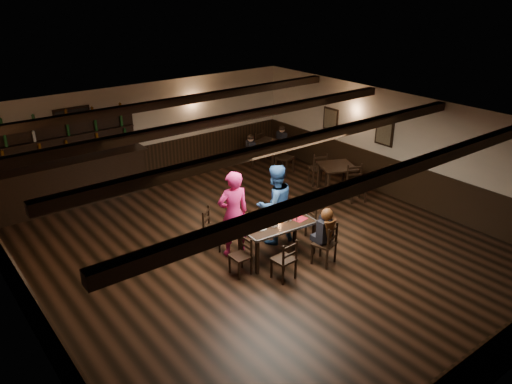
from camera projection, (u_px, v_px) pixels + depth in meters
ground at (258, 249)px, 10.48m from camera, size 10.00×10.00×0.00m
room_shell at (257, 171)px, 9.81m from camera, size 9.02×10.02×2.71m
dining_table at (277, 227)px, 9.95m from camera, size 1.56×0.87×0.75m
chair_near_left at (286, 257)px, 9.24m from camera, size 0.41×0.39×0.83m
chair_near_right at (328, 241)px, 9.75m from camera, size 0.51×0.49×0.88m
chair_end_left at (243, 252)px, 9.49m from camera, size 0.34×0.36×0.77m
chair_end_right at (314, 217)px, 10.72m from camera, size 0.46×0.47×0.88m
chair_far_pushed at (210, 225)px, 10.38m from camera, size 0.57×0.57×0.88m
woman_pink at (233, 214)px, 9.97m from camera, size 0.73×0.55×1.81m
man_blue at (275, 204)px, 10.47m from camera, size 0.92×0.76×1.74m
seated_person at (326, 227)px, 9.66m from camera, size 0.32×0.48×0.77m
cake at (259, 226)px, 9.75m from camera, size 0.32×0.32×0.10m
plate_stack_a at (274, 222)px, 9.82m from camera, size 0.17×0.17×0.16m
plate_stack_b at (283, 215)px, 10.01m from camera, size 0.19×0.19×0.22m
tea_light at (279, 221)px, 9.99m from camera, size 0.04×0.04×0.06m
salt_shaker at (290, 218)px, 10.03m from camera, size 0.04×0.04×0.09m
pepper_shaker at (297, 218)px, 10.02m from camera, size 0.04×0.04×0.10m
drink_glass at (286, 215)px, 10.15m from camera, size 0.06×0.06×0.10m
menu_red at (300, 219)px, 10.10m from camera, size 0.30×0.24×0.00m
menu_blue at (296, 214)px, 10.32m from camera, size 0.32×0.23×0.00m
bar_counter at (60, 178)px, 12.22m from camera, size 4.39×0.70×2.20m
back_table_a at (337, 169)px, 13.01m from camera, size 1.14×1.14×0.75m
back_table_b at (269, 145)px, 14.79m from camera, size 1.10×1.10×0.75m
bg_patron_left at (251, 146)px, 14.28m from camera, size 0.29×0.37×0.67m
bg_patron_right at (282, 137)px, 15.12m from camera, size 0.26×0.36×0.67m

